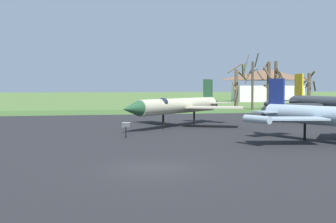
# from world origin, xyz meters

# --- Properties ---
(ground_plane) EXTENTS (600.00, 600.00, 0.00)m
(ground_plane) POSITION_xyz_m (0.00, 0.00, 0.00)
(ground_plane) COLOR #4C6B33
(asphalt_apron) EXTENTS (85.49, 45.39, 0.05)m
(asphalt_apron) POSITION_xyz_m (0.00, 13.62, 0.03)
(asphalt_apron) COLOR black
(asphalt_apron) RESTS_ON ground
(grass_verge_strip) EXTENTS (145.49, 12.00, 0.06)m
(grass_verge_strip) POSITION_xyz_m (0.00, 42.31, 0.03)
(grass_verge_strip) COLOR #3C5E2A
(grass_verge_strip) RESTS_ON ground
(jet_fighter_front_left) EXTENTS (11.54, 14.71, 5.08)m
(jet_fighter_front_left) POSITION_xyz_m (20.99, 19.21, 2.03)
(jet_fighter_front_left) COLOR #33383D
(jet_fighter_front_left) RESTS_ON ground
(jet_fighter_rear_left) EXTENTS (11.85, 11.56, 4.36)m
(jet_fighter_rear_left) POSITION_xyz_m (5.36, 18.51, 1.95)
(jet_fighter_rear_left) COLOR #B7B293
(jet_fighter_rear_left) RESTS_ON ground
(info_placard_rear_left) EXTENTS (0.59, 0.27, 1.14)m
(info_placard_rear_left) POSITION_xyz_m (0.01, 11.23, 0.72)
(info_placard_rear_left) COLOR black
(info_placard_rear_left) RESTS_ON ground
(bare_tree_left_of_center) EXTENTS (3.01, 3.23, 7.61)m
(bare_tree_left_of_center) POSITION_xyz_m (22.29, 47.84, 3.76)
(bare_tree_left_of_center) COLOR brown
(bare_tree_left_of_center) RESTS_ON ground
(bare_tree_center) EXTENTS (2.91, 2.46, 8.92)m
(bare_tree_center) POSITION_xyz_m (23.32, 44.13, 4.50)
(bare_tree_center) COLOR #42382D
(bare_tree_center) RESTS_ON ground
(bare_tree_right_of_center) EXTENTS (2.60, 2.91, 7.89)m
(bare_tree_right_of_center) POSITION_xyz_m (26.47, 44.93, 4.18)
(bare_tree_right_of_center) COLOR brown
(bare_tree_right_of_center) RESTS_ON ground
(bare_tree_far_right) EXTENTS (3.02, 3.13, 7.83)m
(bare_tree_far_right) POSITION_xyz_m (28.13, 45.60, 4.11)
(bare_tree_far_right) COLOR brown
(bare_tree_far_right) RESTS_ON ground
(bare_tree_backdrop_extra) EXTENTS (2.94, 2.98, 6.56)m
(bare_tree_backdrop_extra) POSITION_xyz_m (36.34, 49.33, 3.48)
(bare_tree_backdrop_extra) COLOR brown
(bare_tree_backdrop_extra) RESTS_ON ground
(visitor_building) EXTENTS (18.21, 11.76, 8.32)m
(visitor_building) POSITION_xyz_m (43.63, 82.02, 4.16)
(visitor_building) COLOR silver
(visitor_building) RESTS_ON ground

